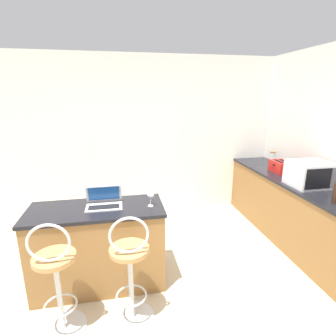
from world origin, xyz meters
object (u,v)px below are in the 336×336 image
(storage_jar, at_px, (272,157))
(microwave, at_px, (310,174))
(toaster, at_px, (281,167))
(wine_glass_short, at_px, (151,195))
(pepper_mill, at_px, (336,192))
(bar_stool_near, at_px, (57,281))
(laptop, at_px, (104,201))
(bar_stool_far, at_px, (130,272))

(storage_jar, bearing_deg, microwave, -100.00)
(toaster, height_order, wine_glass_short, toaster)
(microwave, relative_size, toaster, 1.55)
(pepper_mill, distance_m, wine_glass_short, 1.92)
(microwave, xyz_separation_m, storage_jar, (0.20, 1.12, -0.05))
(bar_stool_near, height_order, laptop, laptop)
(toaster, xyz_separation_m, wine_glass_short, (-2.03, -0.86, 0.03))
(toaster, bearing_deg, bar_stool_near, -154.66)
(bar_stool_far, height_order, microwave, microwave)
(bar_stool_far, bearing_deg, wine_glass_short, 63.90)
(toaster, height_order, pepper_mill, pepper_mill)
(pepper_mill, bearing_deg, laptop, 170.58)
(bar_stool_near, xyz_separation_m, bar_stool_far, (0.60, 0.00, 0.00))
(laptop, height_order, toaster, laptop)
(toaster, relative_size, wine_glass_short, 1.97)
(laptop, bearing_deg, toaster, 16.90)
(bar_stool_near, bearing_deg, microwave, 14.66)
(toaster, height_order, storage_jar, storage_jar)
(bar_stool_far, height_order, wine_glass_short, bar_stool_far)
(storage_jar, bearing_deg, laptop, -154.66)
(bar_stool_near, height_order, pepper_mill, pepper_mill)
(bar_stool_far, height_order, pepper_mill, pepper_mill)
(laptop, xyz_separation_m, microwave, (2.48, 0.14, 0.10))
(bar_stool_near, xyz_separation_m, pepper_mill, (2.74, 0.21, 0.50))
(bar_stool_far, relative_size, toaster, 3.47)
(storage_jar, relative_size, pepper_mill, 0.77)
(bar_stool_far, bearing_deg, bar_stool_near, 180.00)
(laptop, xyz_separation_m, pepper_mill, (2.36, -0.39, 0.07))
(bar_stool_near, distance_m, wine_glass_short, 1.10)
(microwave, height_order, pepper_mill, microwave)
(bar_stool_far, height_order, toaster, bar_stool_far)
(pepper_mill, bearing_deg, bar_stool_far, -174.36)
(microwave, distance_m, pepper_mill, 0.55)
(bar_stool_near, distance_m, microwave, 3.00)
(bar_stool_near, relative_size, pepper_mill, 4.10)
(bar_stool_far, bearing_deg, storage_jar, 37.29)
(bar_stool_far, relative_size, pepper_mill, 4.10)
(storage_jar, bearing_deg, wine_glass_short, -148.27)
(bar_stool_near, relative_size, bar_stool_far, 1.00)
(laptop, relative_size, microwave, 0.76)
(laptop, xyz_separation_m, toaster, (2.50, 0.76, 0.03))
(bar_stool_near, height_order, toaster, bar_stool_near)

